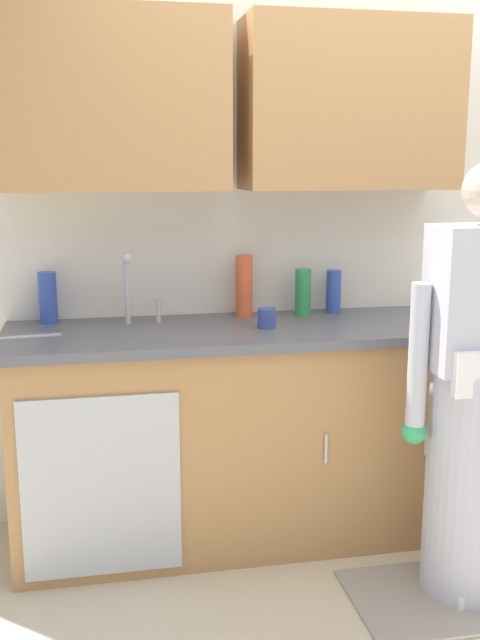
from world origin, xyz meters
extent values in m
plane|color=beige|center=(0.00, 0.00, 0.00)|extent=(9.00, 9.00, 0.00)
cube|color=silver|center=(0.00, 1.05, 1.35)|extent=(4.80, 0.10, 2.70)
cube|color=#B27F4C|center=(-1.04, 0.83, 1.85)|extent=(0.91, 0.34, 0.70)
cube|color=#B27F4C|center=(-0.05, 0.83, 1.85)|extent=(0.91, 0.34, 0.70)
cube|color=#B27F4C|center=(-0.55, 0.70, 0.45)|extent=(1.90, 0.60, 0.90)
cube|color=#B7BABF|center=(-1.15, 0.39, 0.41)|extent=(0.60, 0.01, 0.72)
cylinder|color=silver|center=(-0.27, 0.39, 0.50)|extent=(0.01, 0.01, 0.12)
cylinder|color=silver|center=(0.16, 0.39, 0.50)|extent=(0.01, 0.01, 0.12)
cube|color=#595960|center=(-0.55, 0.70, 0.92)|extent=(1.96, 0.66, 0.04)
cube|color=#B7BABF|center=(-0.97, 0.70, 0.92)|extent=(0.50, 0.36, 0.03)
cylinder|color=#B7BABF|center=(-1.01, 0.85, 1.09)|extent=(0.02, 0.02, 0.30)
sphere|color=#B7BABF|center=(-1.01, 0.79, 1.23)|extent=(0.04, 0.04, 0.04)
cylinder|color=#B7BABF|center=(-0.88, 0.85, 0.99)|extent=(0.02, 0.02, 0.10)
cube|color=white|center=(0.21, 0.07, 0.03)|extent=(0.20, 0.26, 0.06)
cylinder|color=silver|center=(0.21, 0.09, 0.44)|extent=(0.34, 0.34, 0.88)
cylinder|color=silver|center=(-0.02, 0.11, 0.93)|extent=(0.07, 0.07, 0.55)
sphere|color=#33B266|center=(-0.02, 0.11, 0.65)|extent=(0.09, 0.09, 0.09)
cube|color=gray|center=(0.15, 0.05, 0.01)|extent=(0.80, 0.50, 0.01)
cylinder|color=#E05933|center=(-0.49, 0.91, 1.08)|extent=(0.08, 0.08, 0.27)
cylinder|color=#334CB2|center=(-0.08, 0.92, 1.04)|extent=(0.07, 0.07, 0.19)
cylinder|color=#2D8C4C|center=(-0.23, 0.88, 1.04)|extent=(0.07, 0.07, 0.21)
cylinder|color=#334CB2|center=(-1.34, 0.93, 1.05)|extent=(0.08, 0.08, 0.22)
cylinder|color=#33478C|center=(-0.45, 0.65, 0.98)|extent=(0.08, 0.08, 0.08)
cube|color=silver|center=(-1.40, 0.67, 0.94)|extent=(0.24, 0.06, 0.01)
cube|color=#4CBF4C|center=(0.30, 0.68, 0.96)|extent=(0.11, 0.07, 0.03)
camera|label=1|loc=(-1.14, -2.28, 1.61)|focal=41.63mm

